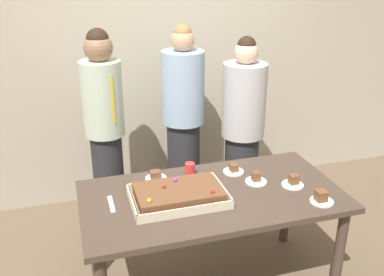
{
  "coord_description": "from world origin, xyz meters",
  "views": [
    {
      "loc": [
        -0.84,
        -2.35,
        2.22
      ],
      "look_at": [
        -0.09,
        0.15,
        1.13
      ],
      "focal_mm": 40.59,
      "sensor_mm": 36.0,
      "label": 1
    }
  ],
  "objects_px": {
    "sheet_cake": "(178,195)",
    "plated_slice_far_right": "(256,179)",
    "cake_server_utensil": "(111,204)",
    "person_striped_tie_right": "(243,131)",
    "plated_slice_center_front": "(156,176)",
    "party_table": "(212,206)",
    "person_green_shirt_behind": "(105,133)",
    "plated_slice_far_left": "(293,182)",
    "drink_cup_nearest": "(190,170)",
    "person_serving_front": "(183,121)",
    "plated_slice_near_left": "(321,198)",
    "plated_slice_near_right": "(234,170)"
  },
  "relations": [
    {
      "from": "party_table",
      "to": "sheet_cake",
      "type": "xyz_separation_m",
      "value": [
        -0.24,
        -0.02,
        0.14
      ]
    },
    {
      "from": "plated_slice_near_left",
      "to": "plated_slice_far_left",
      "type": "xyz_separation_m",
      "value": [
        -0.06,
        0.25,
        -0.0
      ]
    },
    {
      "from": "plated_slice_center_front",
      "to": "person_green_shirt_behind",
      "type": "bearing_deg",
      "value": 114.17
    },
    {
      "from": "cake_server_utensil",
      "to": "person_striped_tie_right",
      "type": "distance_m",
      "value": 1.44
    },
    {
      "from": "drink_cup_nearest",
      "to": "cake_server_utensil",
      "type": "bearing_deg",
      "value": -158.6
    },
    {
      "from": "person_green_shirt_behind",
      "to": "plated_slice_far_right",
      "type": "bearing_deg",
      "value": 26.93
    },
    {
      "from": "sheet_cake",
      "to": "plated_slice_far_left",
      "type": "xyz_separation_m",
      "value": [
        0.8,
        -0.03,
        -0.02
      ]
    },
    {
      "from": "sheet_cake",
      "to": "plated_slice_far_right",
      "type": "distance_m",
      "value": 0.59
    },
    {
      "from": "sheet_cake",
      "to": "plated_slice_far_right",
      "type": "relative_size",
      "value": 4.05
    },
    {
      "from": "plated_slice_near_left",
      "to": "person_serving_front",
      "type": "bearing_deg",
      "value": 110.79
    },
    {
      "from": "plated_slice_center_front",
      "to": "party_table",
      "type": "bearing_deg",
      "value": -44.61
    },
    {
      "from": "plated_slice_far_left",
      "to": "plated_slice_near_left",
      "type": "bearing_deg",
      "value": -75.87
    },
    {
      "from": "party_table",
      "to": "plated_slice_near_left",
      "type": "xyz_separation_m",
      "value": [
        0.63,
        -0.29,
        0.12
      ]
    },
    {
      "from": "plated_slice_near_right",
      "to": "plated_slice_far_right",
      "type": "relative_size",
      "value": 1.0
    },
    {
      "from": "plated_slice_near_left",
      "to": "cake_server_utensil",
      "type": "relative_size",
      "value": 0.75
    },
    {
      "from": "plated_slice_near_right",
      "to": "person_serving_front",
      "type": "relative_size",
      "value": 0.09
    },
    {
      "from": "plated_slice_near_right",
      "to": "plated_slice_center_front",
      "type": "distance_m",
      "value": 0.57
    },
    {
      "from": "person_striped_tie_right",
      "to": "cake_server_utensil",
      "type": "bearing_deg",
      "value": -14.2
    },
    {
      "from": "plated_slice_near_right",
      "to": "plated_slice_far_left",
      "type": "distance_m",
      "value": 0.44
    },
    {
      "from": "person_serving_front",
      "to": "person_striped_tie_right",
      "type": "relative_size",
      "value": 1.05
    },
    {
      "from": "sheet_cake",
      "to": "drink_cup_nearest",
      "type": "height_order",
      "value": "sheet_cake"
    },
    {
      "from": "plated_slice_far_right",
      "to": "cake_server_utensil",
      "type": "bearing_deg",
      "value": -179.34
    },
    {
      "from": "sheet_cake",
      "to": "party_table",
      "type": "bearing_deg",
      "value": 4.16
    },
    {
      "from": "party_table",
      "to": "plated_slice_far_right",
      "type": "bearing_deg",
      "value": 10.89
    },
    {
      "from": "drink_cup_nearest",
      "to": "person_striped_tie_right",
      "type": "relative_size",
      "value": 0.06
    },
    {
      "from": "party_table",
      "to": "sheet_cake",
      "type": "relative_size",
      "value": 2.82
    },
    {
      "from": "plated_slice_far_right",
      "to": "drink_cup_nearest",
      "type": "relative_size",
      "value": 1.5
    },
    {
      "from": "plated_slice_far_right",
      "to": "person_striped_tie_right",
      "type": "relative_size",
      "value": 0.09
    },
    {
      "from": "plated_slice_far_right",
      "to": "cake_server_utensil",
      "type": "height_order",
      "value": "plated_slice_far_right"
    },
    {
      "from": "plated_slice_far_left",
      "to": "person_striped_tie_right",
      "type": "distance_m",
      "value": 0.87
    },
    {
      "from": "plated_slice_center_front",
      "to": "drink_cup_nearest",
      "type": "distance_m",
      "value": 0.25
    },
    {
      "from": "person_green_shirt_behind",
      "to": "party_table",
      "type": "bearing_deg",
      "value": 12.03
    },
    {
      "from": "plated_slice_far_right",
      "to": "cake_server_utensil",
      "type": "relative_size",
      "value": 0.75
    },
    {
      "from": "sheet_cake",
      "to": "person_serving_front",
      "type": "distance_m",
      "value": 1.16
    },
    {
      "from": "cake_server_utensil",
      "to": "person_serving_front",
      "type": "height_order",
      "value": "person_serving_front"
    },
    {
      "from": "party_table",
      "to": "person_serving_front",
      "type": "relative_size",
      "value": 0.99
    },
    {
      "from": "plated_slice_near_right",
      "to": "plated_slice_center_front",
      "type": "xyz_separation_m",
      "value": [
        -0.56,
        0.06,
        0.0
      ]
    },
    {
      "from": "sheet_cake",
      "to": "drink_cup_nearest",
      "type": "distance_m",
      "value": 0.34
    },
    {
      "from": "sheet_cake",
      "to": "drink_cup_nearest",
      "type": "relative_size",
      "value": 6.07
    },
    {
      "from": "party_table",
      "to": "sheet_cake",
      "type": "bearing_deg",
      "value": -175.84
    },
    {
      "from": "plated_slice_far_left",
      "to": "person_striped_tie_right",
      "type": "height_order",
      "value": "person_striped_tie_right"
    },
    {
      "from": "plated_slice_far_left",
      "to": "person_green_shirt_behind",
      "type": "bearing_deg",
      "value": 140.1
    },
    {
      "from": "sheet_cake",
      "to": "plated_slice_near_left",
      "type": "relative_size",
      "value": 4.05
    },
    {
      "from": "plated_slice_near_left",
      "to": "plated_slice_far_right",
      "type": "height_order",
      "value": "plated_slice_near_left"
    },
    {
      "from": "plated_slice_far_left",
      "to": "plated_slice_far_right",
      "type": "relative_size",
      "value": 1.0
    },
    {
      "from": "plated_slice_center_front",
      "to": "cake_server_utensil",
      "type": "xyz_separation_m",
      "value": [
        -0.34,
        -0.26,
        -0.02
      ]
    },
    {
      "from": "party_table",
      "to": "sheet_cake",
      "type": "distance_m",
      "value": 0.27
    },
    {
      "from": "party_table",
      "to": "plated_slice_center_front",
      "type": "xyz_separation_m",
      "value": [
        -0.31,
        0.31,
        0.12
      ]
    },
    {
      "from": "plated_slice_far_left",
      "to": "person_serving_front",
      "type": "height_order",
      "value": "person_serving_front"
    },
    {
      "from": "plated_slice_near_right",
      "to": "plated_slice_far_left",
      "type": "height_order",
      "value": "plated_slice_far_left"
    }
  ]
}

